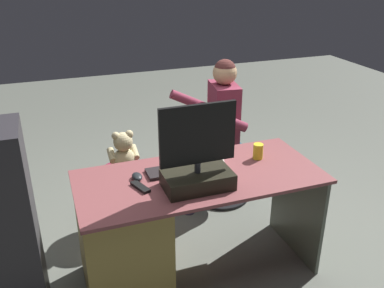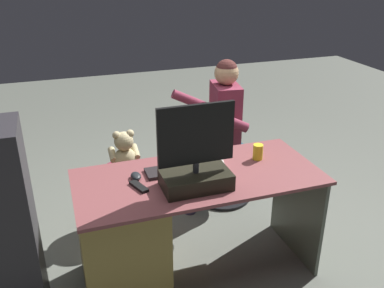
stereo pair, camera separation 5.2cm
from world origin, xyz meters
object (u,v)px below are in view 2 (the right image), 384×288
object	(u,v)px
keyboard	(179,169)
tv_remote	(139,186)
desk	(136,235)
office_chair_teddy	(128,194)
cup	(258,152)
person	(216,122)
computer_mouse	(136,176)
monitor	(196,166)
teddy_bear	(124,152)
visitor_chair	(223,169)

from	to	relation	value
keyboard	tv_remote	bearing A→B (deg)	24.13
desk	office_chair_teddy	distance (m)	0.72
cup	person	size ratio (longest dim) A/B	0.08
desk	computer_mouse	world-z (taller)	computer_mouse
monitor	teddy_bear	bearing A→B (deg)	-72.11
cup	visitor_chair	size ratio (longest dim) A/B	0.21
computer_mouse	office_chair_teddy	size ratio (longest dim) A/B	0.19
cup	tv_remote	xyz separation A→B (m)	(0.82, 0.12, -0.04)
keyboard	cup	distance (m)	0.54
desk	cup	distance (m)	0.94
computer_mouse	visitor_chair	distance (m)	1.27
office_chair_teddy	teddy_bear	distance (m)	0.35
person	tv_remote	bearing A→B (deg)	46.12
desk	monitor	distance (m)	0.61
monitor	computer_mouse	size ratio (longest dim) A/B	5.26
tv_remote	visitor_chair	world-z (taller)	tv_remote
keyboard	person	world-z (taller)	person
monitor	person	world-z (taller)	monitor
keyboard	office_chair_teddy	distance (m)	0.81
cup	desk	bearing A→B (deg)	6.00
computer_mouse	desk	bearing A→B (deg)	67.65
desk	teddy_bear	distance (m)	0.76
computer_mouse	tv_remote	world-z (taller)	computer_mouse
computer_mouse	visitor_chair	size ratio (longest dim) A/B	0.20
desk	visitor_chair	world-z (taller)	desk
desk	tv_remote	distance (m)	0.36
teddy_bear	person	world-z (taller)	person
keyboard	office_chair_teddy	world-z (taller)	keyboard
computer_mouse	monitor	bearing A→B (deg)	146.16
monitor	office_chair_teddy	bearing A→B (deg)	-71.89
cup	office_chair_teddy	size ratio (longest dim) A/B	0.21
office_chair_teddy	monitor	bearing A→B (deg)	108.11
cup	visitor_chair	xyz separation A→B (m)	(-0.08, -0.75, -0.52)
keyboard	tv_remote	xyz separation A→B (m)	(0.28, 0.13, -0.00)
person	desk	bearing A→B (deg)	44.21
keyboard	teddy_bear	world-z (taller)	teddy_bear
teddy_bear	visitor_chair	bearing A→B (deg)	-171.76
desk	person	xyz separation A→B (m)	(-0.85, -0.83, 0.34)
person	computer_mouse	bearing A→B (deg)	42.35
person	monitor	bearing A→B (deg)	61.95
tv_remote	teddy_bear	size ratio (longest dim) A/B	0.47
monitor	computer_mouse	world-z (taller)	monitor
cup	tv_remote	distance (m)	0.83
monitor	computer_mouse	xyz separation A→B (m)	(0.31, -0.21, -0.12)
cup	visitor_chair	world-z (taller)	cup
desk	office_chair_teddy	size ratio (longest dim) A/B	3.05
desk	visitor_chair	xyz separation A→B (m)	(-0.93, -0.84, -0.12)
desk	tv_remote	bearing A→B (deg)	134.26
desk	tv_remote	size ratio (longest dim) A/B	10.02
monitor	keyboard	distance (m)	0.26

